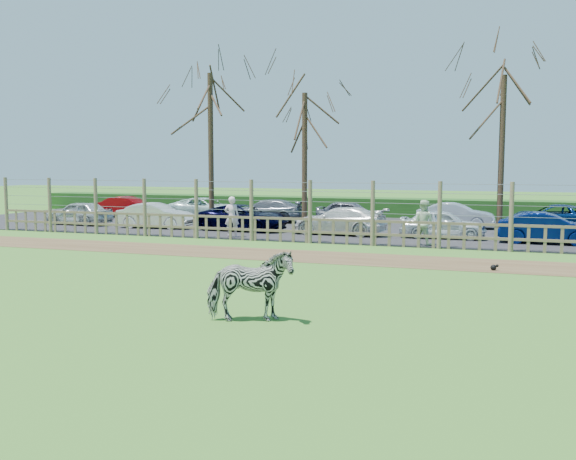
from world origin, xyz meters
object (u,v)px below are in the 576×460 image
(visitor_a, at_px, (232,217))
(car_10, at_px, (350,212))
(car_4, at_px, (443,224))
(car_11, at_px, (456,215))
(car_0, at_px, (79,213))
(car_8, at_px, (206,208))
(car_5, at_px, (547,228))
(car_7, at_px, (129,207))
(zebra, at_px, (250,286))
(car_12, at_px, (553,217))
(car_1, at_px, (156,216))
(visitor_b, at_px, (423,222))
(car_9, at_px, (266,211))
(car_2, at_px, (243,217))
(tree_right, at_px, (503,116))
(car_3, at_px, (339,221))
(crow, at_px, (494,267))
(tree_left, at_px, (210,112))
(tree_mid, at_px, (305,127))

(visitor_a, relative_size, car_10, 0.49)
(car_4, relative_size, car_11, 0.97)
(car_0, height_order, car_10, same)
(car_8, distance_m, car_11, 13.63)
(car_5, xyz_separation_m, car_10, (-9.15, 5.28, 0.00))
(car_7, bearing_deg, zebra, -146.35)
(zebra, xyz_separation_m, car_5, (6.19, 15.14, -0.09))
(car_7, xyz_separation_m, car_12, (22.79, 0.37, 0.00))
(car_1, relative_size, car_4, 1.03)
(visitor_b, bearing_deg, car_10, -39.74)
(car_7, distance_m, car_9, 8.59)
(visitor_b, relative_size, car_4, 0.49)
(car_2, bearing_deg, car_7, 68.30)
(tree_right, height_order, car_3, tree_right)
(crow, height_order, car_9, car_9)
(car_10, bearing_deg, tree_left, 122.74)
(tree_mid, distance_m, visitor_a, 6.50)
(tree_left, height_order, car_12, tree_left)
(tree_left, height_order, car_7, tree_left)
(car_0, xyz_separation_m, car_10, (12.99, 4.79, 0.00))
(tree_left, height_order, tree_right, tree_left)
(tree_mid, distance_m, car_9, 5.54)
(zebra, bearing_deg, car_0, 22.81)
(car_12, bearing_deg, car_2, -69.94)
(visitor_a, relative_size, visitor_b, 1.00)
(tree_mid, height_order, car_8, tree_mid)
(zebra, height_order, car_10, zebra)
(zebra, distance_m, car_0, 22.33)
(car_9, bearing_deg, car_4, 60.73)
(car_3, bearing_deg, tree_mid, -131.15)
(crow, relative_size, car_12, 0.05)
(visitor_a, relative_size, car_1, 0.47)
(tree_right, height_order, car_7, tree_right)
(tree_right, xyz_separation_m, zebra, (-4.36, -18.49, -4.51))
(car_3, bearing_deg, car_12, 123.51)
(car_11, bearing_deg, car_4, 179.45)
(tree_right, height_order, visitor_b, tree_right)
(tree_mid, bearing_deg, car_12, 13.41)
(tree_left, relative_size, car_10, 2.24)
(car_9, bearing_deg, car_7, -95.53)
(visitor_a, relative_size, car_3, 0.42)
(car_12, bearing_deg, visitor_a, -59.48)
(car_0, relative_size, car_1, 0.97)
(crow, xyz_separation_m, car_1, (-15.80, 7.39, 0.55))
(car_0, xyz_separation_m, car_4, (18.13, 0.03, 0.00))
(car_12, bearing_deg, car_1, -73.53)
(car_3, bearing_deg, tree_right, 117.50)
(visitor_a, xyz_separation_m, car_4, (8.48, 2.54, -0.26))
(car_1, bearing_deg, tree_left, -59.88)
(car_12, bearing_deg, car_9, -87.50)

